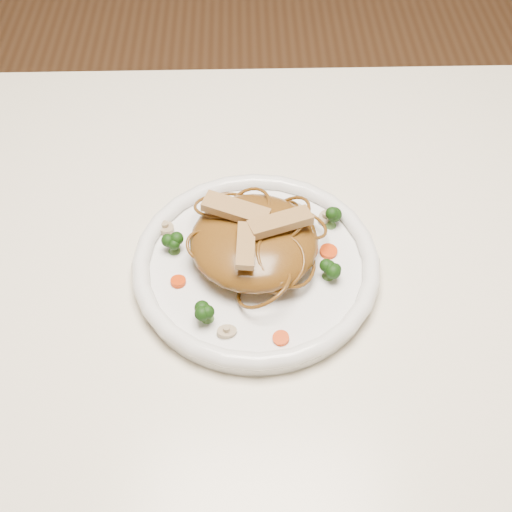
{
  "coord_description": "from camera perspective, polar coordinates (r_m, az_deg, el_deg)",
  "views": [
    {
      "loc": [
        -0.03,
        -0.47,
        1.34
      ],
      "look_at": [
        -0.02,
        0.0,
        0.78
      ],
      "focal_mm": 46.47,
      "sensor_mm": 36.0,
      "label": 1
    }
  ],
  "objects": [
    {
      "name": "ground",
      "position": [
        1.42,
        0.74,
        -20.67
      ],
      "size": [
        4.0,
        4.0,
        0.0
      ],
      "primitive_type": "plane",
      "color": "brown",
      "rests_on": "ground"
    },
    {
      "name": "table",
      "position": [
        0.84,
        1.18,
        -5.7
      ],
      "size": [
        1.2,
        0.8,
        0.75
      ],
      "color": "beige",
      "rests_on": "ground"
    },
    {
      "name": "plate",
      "position": [
        0.75,
        0.0,
        -1.08
      ],
      "size": [
        0.36,
        0.36,
        0.02
      ],
      "primitive_type": "cylinder",
      "rotation": [
        0.0,
        0.0,
        0.42
      ],
      "color": "white",
      "rests_on": "table"
    },
    {
      "name": "noodle_mound",
      "position": [
        0.73,
        -0.16,
        1.28
      ],
      "size": [
        0.19,
        0.19,
        0.05
      ],
      "primitive_type": "ellipsoid",
      "rotation": [
        0.0,
        0.0,
        -0.41
      ],
      "color": "brown",
      "rests_on": "plate"
    },
    {
      "name": "chicken_a",
      "position": [
        0.71,
        2.11,
        2.92
      ],
      "size": [
        0.07,
        0.04,
        0.01
      ],
      "primitive_type": "cube",
      "rotation": [
        0.0,
        0.0,
        0.35
      ],
      "color": "tan",
      "rests_on": "noodle_mound"
    },
    {
      "name": "chicken_b",
      "position": [
        0.72,
        -1.75,
        4.0
      ],
      "size": [
        0.08,
        0.05,
        0.01
      ],
      "primitive_type": "cube",
      "rotation": [
        0.0,
        0.0,
        2.78
      ],
      "color": "tan",
      "rests_on": "noodle_mound"
    },
    {
      "name": "chicken_c",
      "position": [
        0.69,
        -0.9,
        0.91
      ],
      "size": [
        0.02,
        0.06,
        0.01
      ],
      "primitive_type": "cube",
      "rotation": [
        0.0,
        0.0,
        4.66
      ],
      "color": "tan",
      "rests_on": "noodle_mound"
    },
    {
      "name": "broccoli_0",
      "position": [
        0.78,
        6.53,
        3.46
      ],
      "size": [
        0.03,
        0.03,
        0.03
      ],
      "primitive_type": null,
      "rotation": [
        0.0,
        0.0,
        -0.11
      ],
      "color": "#12340A",
      "rests_on": "plate"
    },
    {
      "name": "broccoli_1",
      "position": [
        0.75,
        -7.13,
        1.12
      ],
      "size": [
        0.03,
        0.03,
        0.03
      ],
      "primitive_type": null,
      "rotation": [
        0.0,
        0.0,
        -0.11
      ],
      "color": "#12340A",
      "rests_on": "plate"
    },
    {
      "name": "broccoli_2",
      "position": [
        0.69,
        -4.26,
        -4.59
      ],
      "size": [
        0.03,
        0.03,
        0.03
      ],
      "primitive_type": null,
      "rotation": [
        0.0,
        0.0,
        -0.13
      ],
      "color": "#12340A",
      "rests_on": "plate"
    },
    {
      "name": "broccoli_3",
      "position": [
        0.73,
        6.32,
        -1.02
      ],
      "size": [
        0.03,
        0.03,
        0.03
      ],
      "primitive_type": null,
      "rotation": [
        0.0,
        0.0,
        0.17
      ],
      "color": "#12340A",
      "rests_on": "plate"
    },
    {
      "name": "carrot_0",
      "position": [
        0.79,
        3.91,
        3.44
      ],
      "size": [
        0.02,
        0.02,
        0.0
      ],
      "primitive_type": "cylinder",
      "rotation": [
        0.0,
        0.0,
        0.03
      ],
      "color": "#E23C08",
      "rests_on": "plate"
    },
    {
      "name": "carrot_1",
      "position": [
        0.73,
        -6.71,
        -2.18
      ],
      "size": [
        0.02,
        0.02,
        0.0
      ],
      "primitive_type": "cylinder",
      "rotation": [
        0.0,
        0.0,
        0.25
      ],
      "color": "#E23C08",
      "rests_on": "plate"
    },
    {
      "name": "carrot_2",
      "position": [
        0.76,
        6.26,
        0.4
      ],
      "size": [
        0.02,
        0.02,
        0.0
      ],
      "primitive_type": "cylinder",
      "rotation": [
        0.0,
        0.0,
        0.07
      ],
      "color": "#E23C08",
      "rests_on": "plate"
    },
    {
      "name": "carrot_3",
      "position": [
        0.8,
        -1.95,
        4.34
      ],
      "size": [
        0.02,
        0.02,
        0.0
      ],
      "primitive_type": "cylinder",
      "rotation": [
        0.0,
        0.0,
        -0.4
      ],
      "color": "#E23C08",
      "rests_on": "plate"
    },
    {
      "name": "carrot_4",
      "position": [
        0.68,
        2.16,
        -7.09
      ],
      "size": [
        0.02,
        0.02,
        0.0
      ],
      "primitive_type": "cylinder",
      "rotation": [
        0.0,
        0.0,
        -0.03
      ],
      "color": "#E23C08",
      "rests_on": "plate"
    },
    {
      "name": "mushroom_0",
      "position": [
        0.69,
        -2.54,
        -6.53
      ],
      "size": [
        0.03,
        0.03,
        0.01
      ],
      "primitive_type": "cylinder",
      "rotation": [
        0.0,
        0.0,
        0.22
      ],
      "color": "tan",
      "rests_on": "plate"
    },
    {
      "name": "mushroom_1",
      "position": [
        0.79,
        5.96,
        3.28
      ],
      "size": [
        0.03,
        0.03,
        0.01
      ],
      "primitive_type": "cylinder",
      "rotation": [
        0.0,
        0.0,
        1.05
      ],
      "color": "tan",
      "rests_on": "plate"
    },
    {
      "name": "mushroom_2",
      "position": [
        0.78,
        -7.82,
        2.43
      ],
      "size": [
        0.04,
        0.04,
        0.01
      ],
      "primitive_type": "cylinder",
      "rotation": [
        0.0,
        0.0,
        -1.01
      ],
      "color": "tan",
      "rests_on": "plate"
    },
    {
      "name": "mushroom_3",
      "position": [
        0.8,
        3.61,
        3.93
      ],
      "size": [
        0.04,
        0.04,
        0.01
      ],
      "primitive_type": "cylinder",
      "rotation": [
        0.0,
        0.0,
        1.98
      ],
      "color": "tan",
      "rests_on": "plate"
    }
  ]
}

